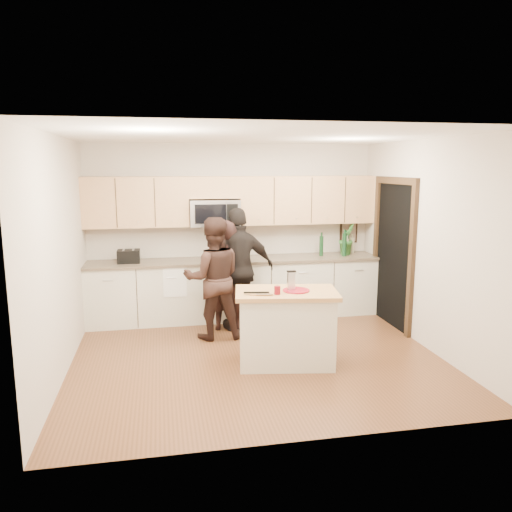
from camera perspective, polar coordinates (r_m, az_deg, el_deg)
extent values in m
plane|color=brown|center=(6.38, 0.06, -11.40)|extent=(4.50, 4.50, 0.00)
cube|color=#BBAF9F|center=(7.97, -2.69, 2.99)|extent=(4.50, 0.02, 2.70)
cube|color=#BBAF9F|center=(4.11, 5.40, -3.93)|extent=(4.50, 0.02, 2.70)
cube|color=#BBAF9F|center=(6.01, -21.48, -0.08)|extent=(0.02, 4.00, 2.70)
cube|color=#BBAF9F|center=(6.81, 19.00, 1.20)|extent=(0.02, 4.00, 2.70)
cube|color=white|center=(5.94, 0.07, 13.58)|extent=(4.50, 4.00, 0.02)
cube|color=beige|center=(7.83, -2.30, -3.83)|extent=(4.50, 0.62, 0.90)
cube|color=brown|center=(7.72, -2.32, -0.47)|extent=(4.50, 0.66, 0.04)
cube|color=tan|center=(7.68, -13.54, 6.01)|extent=(1.55, 0.33, 0.75)
cube|color=tan|center=(8.01, 5.78, 6.40)|extent=(2.17, 0.33, 0.75)
cube|color=tan|center=(7.71, -4.85, 7.83)|extent=(0.78, 0.33, 0.33)
cube|color=silver|center=(7.70, -4.78, 4.96)|extent=(0.76, 0.40, 0.40)
cube|color=black|center=(7.49, -5.22, 4.81)|extent=(0.47, 0.01, 0.29)
cube|color=black|center=(7.53, -2.71, 4.87)|extent=(0.17, 0.01, 0.29)
cube|color=black|center=(7.63, 15.45, 0.03)|extent=(0.02, 1.05, 2.10)
cube|color=#302113|center=(7.12, 17.36, -0.78)|extent=(0.06, 0.10, 2.10)
cube|color=#302113|center=(8.14, 13.55, 0.73)|extent=(0.06, 0.10, 2.10)
cube|color=#302113|center=(7.52, 15.73, 8.31)|extent=(0.06, 1.25, 0.10)
cube|color=black|center=(8.46, 10.53, 2.78)|extent=(0.30, 0.03, 0.38)
cube|color=tan|center=(8.45, 10.57, 2.76)|extent=(0.24, 0.00, 0.32)
cube|color=white|center=(7.39, -9.26, -2.83)|extent=(0.34, 0.01, 0.48)
cube|color=white|center=(7.63, -9.38, -0.62)|extent=(0.34, 0.60, 0.01)
cube|color=beige|center=(6.05, 3.45, -8.37)|extent=(1.19, 0.81, 0.85)
cube|color=#A97046|center=(5.92, 3.50, -4.24)|extent=(1.30, 0.88, 0.05)
cylinder|color=maroon|center=(5.92, 4.61, -3.94)|extent=(0.32, 0.32, 0.02)
cube|color=silver|center=(5.90, 4.05, -2.84)|extent=(0.09, 0.05, 0.21)
cube|color=black|center=(5.87, 4.07, -1.76)|extent=(0.10, 0.06, 0.02)
cylinder|color=maroon|center=(5.75, 2.45, -3.93)|extent=(0.07, 0.07, 0.10)
cube|color=#A97046|center=(5.77, 0.58, -4.25)|extent=(0.30, 0.23, 0.02)
cube|color=black|center=(5.73, 0.04, -4.19)|extent=(0.29, 0.08, 0.02)
cube|color=silver|center=(5.68, 0.89, -4.39)|extent=(0.17, 0.05, 0.01)
cube|color=black|center=(7.62, -14.35, -0.03)|extent=(0.32, 0.24, 0.19)
cube|color=silver|center=(7.61, -14.90, 0.67)|extent=(0.03, 0.17, 0.00)
cube|color=silver|center=(7.60, -13.85, 0.71)|extent=(0.03, 0.17, 0.00)
cylinder|color=black|center=(8.02, 7.48, 1.36)|extent=(0.06, 0.06, 0.38)
cylinder|color=beige|center=(8.18, 10.34, 1.24)|extent=(0.06, 0.06, 0.32)
cylinder|color=black|center=(8.27, 10.30, 1.58)|extent=(0.07, 0.07, 0.38)
cylinder|color=beige|center=(8.36, 10.90, 1.42)|extent=(0.08, 0.08, 0.32)
cylinder|color=black|center=(8.03, 10.08, 1.49)|extent=(0.07, 0.07, 0.43)
imported|color=#326D2B|center=(8.18, 10.32, 1.95)|extent=(0.36, 0.36, 0.52)
imported|color=black|center=(7.18, -3.37, -2.25)|extent=(0.64, 0.48, 1.60)
imported|color=black|center=(6.85, -4.92, -2.56)|extent=(0.82, 0.64, 1.68)
imported|color=black|center=(7.19, -1.94, -1.52)|extent=(1.10, 0.59, 1.78)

